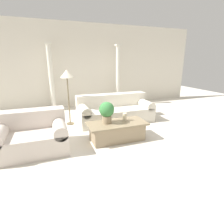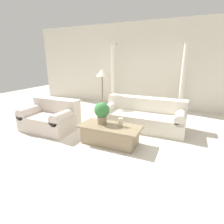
% 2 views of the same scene
% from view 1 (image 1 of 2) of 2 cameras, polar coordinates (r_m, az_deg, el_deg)
% --- Properties ---
extents(ground_plane, '(16.00, 16.00, 0.00)m').
position_cam_1_polar(ground_plane, '(4.51, -1.15, -7.18)').
color(ground_plane, silver).
extents(wall_back, '(10.00, 0.06, 3.20)m').
position_cam_1_polar(wall_back, '(7.27, -9.83, 14.59)').
color(wall_back, silver).
rests_on(wall_back, ground_plane).
extents(sofa_long, '(2.24, 0.98, 0.80)m').
position_cam_1_polar(sofa_long, '(5.40, 0.84, 0.51)').
color(sofa_long, beige).
rests_on(sofa_long, ground_plane).
extents(loveseat, '(1.38, 0.98, 0.80)m').
position_cam_1_polar(loveseat, '(4.00, -24.61, -6.74)').
color(loveseat, beige).
rests_on(loveseat, ground_plane).
extents(coffee_table, '(1.38, 0.65, 0.42)m').
position_cam_1_polar(coffee_table, '(4.14, 1.67, -6.18)').
color(coffee_table, '#998466').
rests_on(coffee_table, ground_plane).
extents(potted_plant, '(0.35, 0.35, 0.50)m').
position_cam_1_polar(potted_plant, '(3.96, -1.74, 0.29)').
color(potted_plant, '#937F60').
rests_on(potted_plant, coffee_table).
extents(pillar_candle, '(0.10, 0.10, 0.19)m').
position_cam_1_polar(pillar_candle, '(4.18, 4.16, -1.59)').
color(pillar_candle, beige).
rests_on(pillar_candle, coffee_table).
extents(floor_lamp, '(0.37, 0.37, 1.58)m').
position_cam_1_polar(floor_lamp, '(5.04, -14.48, 10.94)').
color(floor_lamp, brown).
rests_on(floor_lamp, ground_plane).
extents(column_left, '(0.23, 0.23, 2.42)m').
position_cam_1_polar(column_left, '(6.75, -19.25, 10.71)').
color(column_left, silver).
rests_on(column_left, ground_plane).
extents(column_right, '(0.23, 0.23, 2.42)m').
position_cam_1_polar(column_right, '(7.28, 1.93, 11.95)').
color(column_right, silver).
rests_on(column_right, ground_plane).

